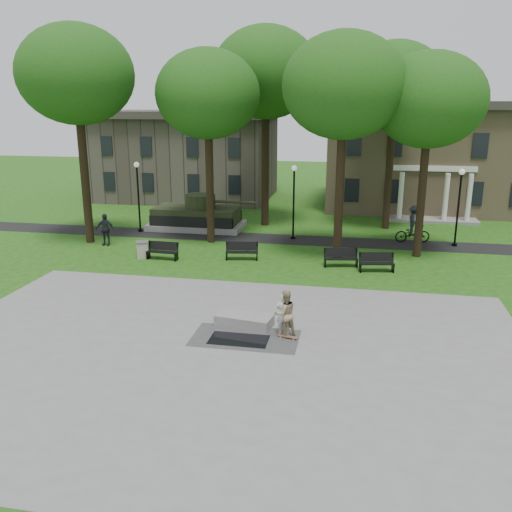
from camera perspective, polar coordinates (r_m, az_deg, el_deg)
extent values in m
plane|color=#154911|center=(23.70, -0.99, -5.20)|extent=(120.00, 120.00, 0.00)
cube|color=gray|center=(19.24, -4.09, -10.43)|extent=(22.00, 16.00, 0.02)
cube|color=black|center=(35.00, 3.04, 1.77)|extent=(44.00, 2.60, 0.01)
cube|color=#9E8460|center=(48.16, 17.55, 9.77)|extent=(16.00, 11.00, 8.00)
cube|color=#38332D|center=(47.95, 17.99, 14.87)|extent=(17.00, 12.00, 0.60)
cube|color=silver|center=(42.75, 18.31, 8.75)|extent=(6.00, 0.30, 0.40)
cube|color=#4C443D|center=(50.83, -7.14, 10.20)|extent=(15.00, 10.00, 7.20)
cylinder|color=black|center=(35.06, -17.62, 8.53)|extent=(0.52, 0.52, 8.96)
ellipsoid|color=#234F12|center=(34.86, -18.42, 17.67)|extent=(6.80, 6.80, 5.78)
cylinder|color=black|center=(33.70, -4.90, 8.11)|extent=(0.48, 0.48, 8.00)
ellipsoid|color=#234F12|center=(33.40, -5.11, 16.64)|extent=(6.20, 6.20, 5.27)
cylinder|color=black|center=(30.47, 8.82, 7.46)|extent=(0.50, 0.50, 8.32)
ellipsoid|color=#234F12|center=(30.17, 9.25, 17.27)|extent=(6.60, 6.60, 5.61)
cylinder|color=black|center=(31.68, 17.08, 6.68)|extent=(0.46, 0.46, 7.68)
ellipsoid|color=#234F12|center=(31.33, 17.81, 15.37)|extent=(6.00, 6.00, 5.10)
cylinder|color=black|center=(38.41, 0.97, 10.08)|extent=(0.54, 0.54, 9.28)
ellipsoid|color=#234F12|center=(38.26, 1.02, 18.75)|extent=(7.20, 7.20, 6.12)
cylinder|color=black|center=(38.42, 13.86, 9.15)|extent=(0.50, 0.50, 8.64)
ellipsoid|color=#234F12|center=(38.21, 14.41, 17.20)|extent=(6.40, 6.40, 5.44)
cylinder|color=black|center=(37.47, -12.25, 5.80)|extent=(0.12, 0.12, 4.40)
sphere|color=silver|center=(37.15, -12.47, 9.37)|extent=(0.36, 0.36, 0.36)
cylinder|color=black|center=(37.89, -12.07, 2.65)|extent=(0.32, 0.32, 0.16)
cylinder|color=black|center=(34.76, 3.98, 5.36)|extent=(0.12, 0.12, 4.40)
sphere|color=silver|center=(34.41, 4.05, 9.21)|extent=(0.36, 0.36, 0.36)
cylinder|color=black|center=(35.21, 3.91, 1.97)|extent=(0.32, 0.32, 0.16)
cylinder|color=black|center=(35.03, 20.48, 4.47)|extent=(0.12, 0.12, 4.40)
sphere|color=silver|center=(34.68, 20.86, 8.28)|extent=(0.36, 0.36, 0.36)
cylinder|color=black|center=(35.48, 20.16, 1.12)|extent=(0.32, 0.32, 0.16)
cube|color=gray|center=(38.24, -6.25, 3.21)|extent=(6.50, 3.40, 0.40)
cube|color=#2A3019|center=(38.08, -6.28, 4.31)|extent=(5.80, 2.80, 1.10)
cube|color=black|center=(36.86, -6.88, 3.59)|extent=(5.80, 0.35, 0.70)
cube|color=black|center=(39.38, -5.70, 4.42)|extent=(5.80, 0.35, 0.70)
cylinder|color=#2A3019|center=(37.81, -5.89, 5.78)|extent=(2.10, 2.10, 0.90)
cylinder|color=#2A3019|center=(37.22, -2.48, 5.69)|extent=(3.20, 0.18, 0.18)
cube|color=black|center=(20.38, -1.82, -8.79)|extent=(2.20, 1.20, 0.00)
cube|color=gray|center=(21.49, -1.24, -6.78)|extent=(2.33, 1.33, 0.45)
cube|color=brown|center=(20.53, 3.35, -8.51)|extent=(0.81, 0.38, 0.07)
imported|color=silver|center=(20.47, 2.96, -6.12)|extent=(0.63, 0.43, 1.69)
imported|color=#9C8B65|center=(20.37, 3.07, -6.06)|extent=(1.11, 1.05, 1.81)
imported|color=black|center=(34.58, -15.59, 2.70)|extent=(1.18, 0.54, 1.98)
imported|color=black|center=(35.51, 16.15, 2.30)|extent=(2.27, 1.15, 1.14)
imported|color=#22272D|center=(35.34, 16.25, 3.61)|extent=(0.92, 1.33, 1.89)
cube|color=black|center=(30.76, -9.86, 0.42)|extent=(1.82, 0.55, 0.05)
cube|color=black|center=(30.88, -9.74, 1.06)|extent=(1.81, 0.26, 0.50)
cube|color=black|center=(31.12, -11.31, 0.10)|extent=(0.09, 0.45, 0.45)
cube|color=black|center=(30.53, -8.35, -0.06)|extent=(0.09, 0.45, 0.45)
cube|color=black|center=(30.27, -1.50, 0.40)|extent=(1.85, 0.72, 0.05)
cube|color=black|center=(30.40, -1.42, 1.06)|extent=(1.80, 0.43, 0.50)
cube|color=black|center=(30.51, -3.06, 0.08)|extent=(0.13, 0.45, 0.45)
cube|color=black|center=(30.16, 0.08, -0.09)|extent=(0.13, 0.45, 0.45)
cube|color=black|center=(29.33, 8.93, -0.30)|extent=(1.85, 0.77, 0.05)
cube|color=black|center=(29.46, 8.97, 0.38)|extent=(1.80, 0.47, 0.50)
cube|color=black|center=(29.42, 7.26, -0.63)|extent=(0.14, 0.45, 0.45)
cube|color=black|center=(29.38, 10.57, -0.81)|extent=(0.14, 0.45, 0.45)
cube|color=black|center=(28.81, 12.59, -0.79)|extent=(1.85, 0.75, 0.05)
cube|color=black|center=(28.93, 12.62, -0.10)|extent=(1.80, 0.46, 0.50)
cube|color=black|center=(28.85, 10.88, -1.13)|extent=(0.14, 0.45, 0.45)
cube|color=black|center=(28.91, 14.25, -1.30)|extent=(0.14, 0.45, 0.45)
cube|color=#A69E89|center=(31.35, -11.87, 0.61)|extent=(0.79, 0.79, 0.90)
cube|color=#4C4C4C|center=(31.23, -11.92, 1.46)|extent=(0.87, 0.87, 0.06)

